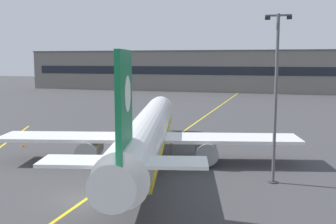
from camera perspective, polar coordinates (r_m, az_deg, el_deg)
The scene contains 7 objects.
ground_plane at distance 33.39m, azimuth -12.00°, elevation -12.02°, with size 400.00×400.00×0.00m, color #3D3D3F.
taxiway_centreline at distance 60.55m, azimuth 1.72°, elevation -3.06°, with size 0.30×180.00×0.01m, color yellow.
airliner_foreground at distance 42.82m, azimuth -2.86°, elevation -2.88°, with size 32.22×40.96×11.65m.
apron_lamp_post at distance 36.74m, azimuth 14.93°, elevation 2.09°, with size 2.24×0.90×14.91m.
safety_cone_by_nose_gear at distance 59.30m, azimuth 4.50°, elevation -3.05°, with size 0.44×0.44×0.55m.
safety_cone_by_port_wing at distance 54.76m, azimuth -19.80°, elevation -4.35°, with size 0.44×0.44×0.55m.
terminal_building at distance 140.02m, azimuth 12.34°, elevation 5.64°, with size 165.33×12.40×14.09m.
Camera 1 is at (15.33, -27.53, 11.03)m, focal length 43.28 mm.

